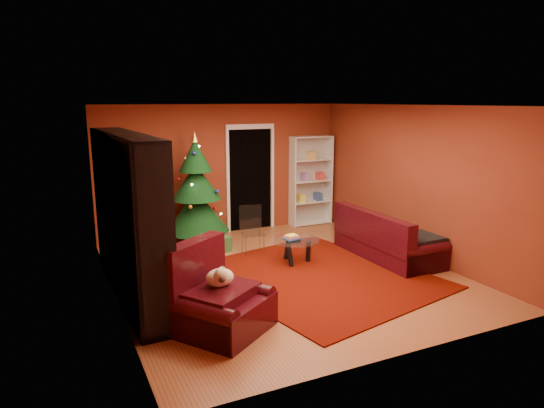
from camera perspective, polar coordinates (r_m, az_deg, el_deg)
name	(u,v)px	position (r m, az deg, el deg)	size (l,w,h in m)	color
floor	(283,276)	(7.70, 1.28, -8.42)	(5.00, 5.50, 0.05)	brown
ceiling	(284,104)	(7.21, 1.38, 11.72)	(5.00, 5.50, 0.05)	silver
wall_back	(222,170)	(9.87, -5.89, 4.05)	(5.00, 0.05, 2.60)	maroon
wall_left	(109,208)	(6.63, -18.61, -0.50)	(0.05, 5.50, 2.60)	maroon
wall_right	(414,181)	(8.74, 16.33, 2.58)	(0.05, 5.50, 2.60)	maroon
doorway	(250,180)	(10.07, -2.55, 2.83)	(1.06, 0.60, 2.16)	black
rug	(317,276)	(7.61, 5.34, -8.45)	(2.88, 3.36, 0.02)	#560C02
media_unit	(129,218)	(6.80, -16.53, -1.54)	(0.45, 2.94, 2.26)	black
christmas_tree	(196,190)	(9.10, -8.89, 1.60)	(1.20, 1.20, 2.14)	black
gift_box_green	(222,244)	(8.81, -5.93, -4.71)	(0.27, 0.27, 0.27)	#265525
gift_box_red	(191,240)	(9.16, -9.50, -4.23)	(0.24, 0.24, 0.24)	#A61719
white_bookshelf	(311,181)	(10.53, 4.59, 2.72)	(0.92, 0.33, 1.98)	white
armchair	(221,296)	(5.81, -6.01, -10.75)	(1.08, 1.08, 0.85)	black
dog	(220,278)	(5.80, -6.17, -8.60)	(0.40, 0.30, 0.28)	beige
sofa	(388,233)	(8.59, 13.53, -3.38)	(1.99, 0.90, 0.86)	black
coffee_table	(295,251)	(8.13, 2.74, -5.52)	(0.81, 0.81, 0.50)	gray
acrylic_chair	(253,233)	(8.55, -2.28, -3.43)	(0.39, 0.43, 0.77)	#66605B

